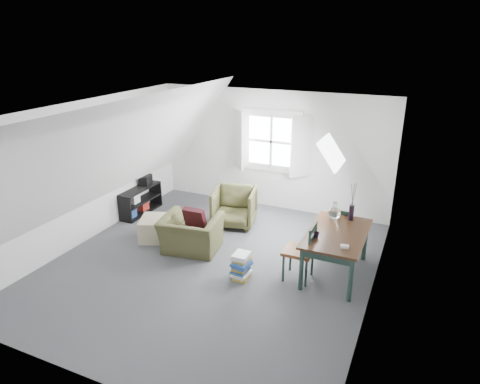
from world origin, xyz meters
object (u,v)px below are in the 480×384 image
at_px(ottoman, 158,228).
at_px(armchair_near, 192,250).
at_px(dining_table, 337,238).
at_px(dining_chair_near, 301,251).
at_px(media_shelf, 139,202).
at_px(magazine_stack, 241,266).
at_px(armchair_far, 234,224).
at_px(dining_chair_far, 342,228).

bearing_deg(ottoman, armchair_near, -10.74).
relative_size(armchair_near, dining_table, 0.67).
xyz_separation_m(dining_chair_near, media_shelf, (-3.81, 1.07, -0.24)).
height_order(dining_chair_near, magazine_stack, dining_chair_near).
xyz_separation_m(armchair_far, ottoman, (-1.03, -1.12, 0.20)).
distance_m(armchair_near, magazine_stack, 1.26).
relative_size(armchair_near, magazine_stack, 2.37).
xyz_separation_m(armchair_near, magazine_stack, (1.16, -0.46, 0.20)).
bearing_deg(media_shelf, dining_chair_near, -11.16).
distance_m(armchair_near, dining_chair_near, 2.05).
relative_size(dining_chair_far, magazine_stack, 1.95).
relative_size(dining_table, dining_chair_far, 1.81).
xyz_separation_m(armchair_near, media_shelf, (-1.81, 0.96, 0.25)).
relative_size(armchair_near, armchair_far, 1.18).
bearing_deg(armchair_far, dining_table, -38.29).
distance_m(armchair_near, ottoman, 0.83).
relative_size(armchair_far, dining_chair_near, 0.88).
bearing_deg(dining_chair_near, media_shelf, -86.81).
bearing_deg(armchair_near, media_shelf, -36.90).
distance_m(armchair_far, dining_chair_far, 2.19).
xyz_separation_m(ottoman, dining_chair_near, (2.78, -0.26, 0.29)).
bearing_deg(dining_chair_far, media_shelf, -12.55).
distance_m(ottoman, dining_chair_far, 3.30).
relative_size(armchair_near, dining_chair_near, 1.03).
distance_m(ottoman, media_shelf, 1.31).
height_order(armchair_near, media_shelf, media_shelf).
xyz_separation_m(armchair_near, dining_chair_far, (2.37, 1.08, 0.41)).
bearing_deg(magazine_stack, dining_chair_near, 22.74).
bearing_deg(ottoman, dining_chair_far, 16.36).
relative_size(ottoman, magazine_stack, 1.47).
height_order(dining_chair_far, dining_chair_near, dining_chair_near).
height_order(media_shelf, magazine_stack, media_shelf).
distance_m(armchair_far, media_shelf, 2.09).
relative_size(dining_table, media_shelf, 1.33).
height_order(armchair_far, ottoman, ottoman).
bearing_deg(ottoman, media_shelf, 141.54).
bearing_deg(dining_table, magazine_stack, -147.26).
bearing_deg(dining_chair_near, armchair_far, -109.31).
distance_m(armchair_far, dining_table, 2.51).
bearing_deg(dining_chair_near, dining_chair_far, -178.71).
distance_m(dining_chair_near, magazine_stack, 0.95).
relative_size(dining_chair_near, magazine_stack, 2.29).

